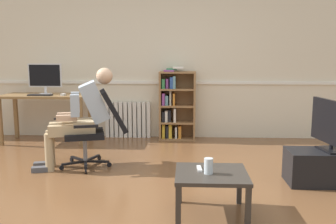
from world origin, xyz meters
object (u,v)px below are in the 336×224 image
keyboard (40,95)px  tv_stand (330,167)px  computer_mouse (63,95)px  coffee_table (211,178)px  radiator (128,120)px  imac_monitor (45,77)px  drinking_glass (208,166)px  tv_screen (333,125)px  bookshelf (175,106)px  office_chair (98,125)px  spare_remote (199,169)px  computer_desk (46,101)px  person_seated (81,115)px

keyboard → tv_stand: 4.16m
computer_mouse → coffee_table: bearing=-49.6°
radiator → tv_stand: 3.31m
computer_mouse → imac_monitor: bearing=150.3°
computer_mouse → drinking_glass: (2.08, -2.52, -0.32)m
keyboard → radiator: 1.45m
radiator → tv_screen: size_ratio=0.94×
bookshelf → tv_screen: (1.74, -2.03, 0.10)m
office_chair → coffee_table: size_ratio=1.55×
keyboard → spare_remote: 3.38m
computer_desk → spare_remote: size_ratio=8.86×
computer_mouse → bookshelf: size_ratio=0.08×
coffee_table → spare_remote: bearing=144.7°
computer_mouse → tv_screen: 3.81m
tv_screen → keyboard: bearing=57.2°
tv_screen → person_seated: bearing=70.7°
bookshelf → keyboard: bearing=-168.2°
tv_stand → tv_screen: size_ratio=1.13×
bookshelf → spare_remote: (0.31, -2.81, -0.16)m
coffee_table → tv_screen: bearing=32.6°
drinking_glass → person_seated: bearing=137.3°
tv_stand → spare_remote: (-1.43, -0.78, 0.21)m
tv_stand → bookshelf: bearing=130.5°
imac_monitor → office_chair: bearing=-48.8°
radiator → tv_screen: tv_screen is taller
computer_desk → tv_screen: 4.14m
radiator → spare_remote: bearing=-69.4°
radiator → office_chair: (-0.12, -1.61, 0.22)m
tv_stand → coffee_table: 1.58m
imac_monitor → computer_mouse: size_ratio=5.33×
computer_desk → coffee_table: size_ratio=2.15×
keyboard → spare_remote: keyboard is taller
computer_mouse → radiator: bearing=29.2°
keyboard → drinking_glass: 3.50m
coffee_table → keyboard: bearing=135.0°
person_seated → tv_screen: bearing=64.8°
imac_monitor → bookshelf: bearing=5.9°
tv_screen → coffee_table: bearing=112.9°
keyboard → office_chair: (1.15, -1.08, -0.25)m
keyboard → coffee_table: size_ratio=0.59×
bookshelf → imac_monitor: bearing=-174.1°
bookshelf → tv_stand: (1.74, -2.03, -0.37)m
imac_monitor → radiator: size_ratio=0.71×
tv_screen → drinking_glass: (-1.36, -0.89, -0.20)m
imac_monitor → tv_screen: 4.22m
tv_screen → drinking_glass: tv_screen is taller
tv_screen → drinking_glass: 1.63m
bookshelf → office_chair: size_ratio=1.24×
bookshelf → drinking_glass: (0.38, -2.92, -0.10)m
person_seated → tv_screen: (2.83, -0.47, -0.01)m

